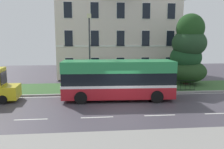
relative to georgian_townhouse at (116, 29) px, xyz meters
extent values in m
cube|color=#433E47|center=(-1.13, -15.67, -6.19)|extent=(60.00, 56.00, 0.06)
cube|color=silver|center=(-1.13, -12.02, -6.15)|extent=(54.00, 0.14, 0.01)
cube|color=silver|center=(-7.13, -17.47, -6.15)|extent=(2.00, 0.12, 0.01)
cube|color=silver|center=(-3.13, -17.47, -6.15)|extent=(2.00, 0.12, 0.01)
cube|color=silver|center=(0.87, -17.47, -6.15)|extent=(2.00, 0.12, 0.01)
cube|color=silver|center=(4.87, -17.47, -6.15)|extent=(2.00, 0.12, 0.01)
cube|color=#9E9E99|center=(-1.13, -11.55, -6.10)|extent=(57.00, 0.24, 0.12)
cube|color=#3D6635|center=(-1.13, -8.99, -6.10)|extent=(57.00, 4.88, 0.12)
cube|color=gray|center=(-1.13, -21.17, -6.15)|extent=(57.00, 3.00, 0.01)
cube|color=beige|center=(0.00, 0.01, -1.01)|extent=(14.74, 9.49, 10.06)
cube|color=white|center=(0.00, -4.77, -2.11)|extent=(14.74, 0.06, 0.20)
cube|color=#2D333D|center=(0.00, -4.78, -4.94)|extent=(1.10, 0.06, 2.20)
cube|color=white|center=(-5.90, -4.78, -4.33)|extent=(1.01, 0.04, 1.84)
cube|color=black|center=(-5.90, -4.80, -4.33)|extent=(0.91, 0.03, 1.74)
cube|color=white|center=(-2.95, -4.78, -4.33)|extent=(1.01, 0.04, 1.84)
cube|color=black|center=(-2.95, -4.80, -4.33)|extent=(0.91, 0.03, 1.74)
cube|color=white|center=(0.00, -4.78, -4.33)|extent=(1.01, 0.04, 1.84)
cube|color=black|center=(0.00, -4.80, -4.33)|extent=(0.91, 0.03, 1.74)
cube|color=white|center=(2.95, -4.78, -4.33)|extent=(1.01, 0.04, 1.84)
cube|color=black|center=(2.95, -4.80, -4.33)|extent=(0.91, 0.03, 1.74)
cube|color=white|center=(5.90, -4.78, -4.33)|extent=(1.01, 0.04, 1.84)
cube|color=black|center=(5.90, -4.80, -4.33)|extent=(0.91, 0.03, 1.74)
cube|color=white|center=(-5.90, -4.78, -1.24)|extent=(1.01, 0.04, 1.84)
cube|color=black|center=(-5.90, -4.80, -1.24)|extent=(0.91, 0.03, 1.74)
cube|color=white|center=(-2.95, -4.78, -1.24)|extent=(1.01, 0.04, 1.84)
cube|color=black|center=(-2.95, -4.80, -1.24)|extent=(0.91, 0.03, 1.74)
cube|color=white|center=(0.00, -4.78, -1.24)|extent=(1.01, 0.04, 1.84)
cube|color=black|center=(0.00, -4.80, -1.24)|extent=(0.91, 0.03, 1.74)
cube|color=white|center=(2.95, -4.78, -1.24)|extent=(1.01, 0.04, 1.84)
cube|color=black|center=(2.95, -4.80, -1.24)|extent=(0.91, 0.03, 1.74)
cube|color=white|center=(5.90, -4.78, -1.24)|extent=(1.01, 0.04, 1.84)
cube|color=black|center=(5.90, -4.80, -1.24)|extent=(0.91, 0.03, 1.74)
cube|color=white|center=(-5.90, -4.78, 1.86)|extent=(1.01, 0.04, 1.84)
cube|color=black|center=(-5.90, -4.80, 1.86)|extent=(0.91, 0.03, 1.74)
cube|color=white|center=(-2.95, -4.78, 1.86)|extent=(1.01, 0.04, 1.84)
cube|color=black|center=(-2.95, -4.80, 1.86)|extent=(0.91, 0.03, 1.74)
cube|color=white|center=(0.00, -4.78, 1.86)|extent=(1.01, 0.04, 1.84)
cube|color=black|center=(0.00, -4.80, 1.86)|extent=(0.91, 0.03, 1.74)
cube|color=white|center=(2.95, -4.78, 1.86)|extent=(1.01, 0.04, 1.84)
cube|color=black|center=(2.95, -4.80, 1.86)|extent=(0.91, 0.03, 1.74)
cube|color=white|center=(5.90, -4.78, 1.86)|extent=(1.01, 0.04, 1.84)
cube|color=black|center=(5.90, -4.80, 1.86)|extent=(0.91, 0.03, 1.74)
cube|color=black|center=(0.00, -11.27, -5.09)|extent=(12.18, 0.04, 0.04)
cube|color=black|center=(0.00, -11.27, -5.96)|extent=(12.18, 0.04, 0.04)
cylinder|color=black|center=(-6.09, -11.27, -5.56)|extent=(0.02, 0.02, 0.95)
cylinder|color=black|center=(-5.64, -11.27, -5.56)|extent=(0.02, 0.02, 0.95)
cylinder|color=black|center=(-5.19, -11.27, -5.56)|extent=(0.02, 0.02, 0.95)
cylinder|color=black|center=(-4.74, -11.27, -5.56)|extent=(0.02, 0.02, 0.95)
cylinder|color=black|center=(-4.29, -11.27, -5.56)|extent=(0.02, 0.02, 0.95)
cylinder|color=black|center=(-3.83, -11.27, -5.56)|extent=(0.02, 0.02, 0.95)
cylinder|color=black|center=(-3.38, -11.27, -5.56)|extent=(0.02, 0.02, 0.95)
cylinder|color=black|center=(-2.93, -11.27, -5.56)|extent=(0.02, 0.02, 0.95)
cylinder|color=black|center=(-2.48, -11.27, -5.56)|extent=(0.02, 0.02, 0.95)
cylinder|color=black|center=(-2.03, -11.27, -5.56)|extent=(0.02, 0.02, 0.95)
cylinder|color=black|center=(-1.58, -11.27, -5.56)|extent=(0.02, 0.02, 0.95)
cylinder|color=black|center=(-1.13, -11.27, -5.56)|extent=(0.02, 0.02, 0.95)
cylinder|color=black|center=(-0.68, -11.27, -5.56)|extent=(0.02, 0.02, 0.95)
cylinder|color=black|center=(-0.23, -11.27, -5.56)|extent=(0.02, 0.02, 0.95)
cylinder|color=black|center=(0.23, -11.27, -5.56)|extent=(0.02, 0.02, 0.95)
cylinder|color=black|center=(0.68, -11.27, -5.56)|extent=(0.02, 0.02, 0.95)
cylinder|color=black|center=(1.13, -11.27, -5.56)|extent=(0.02, 0.02, 0.95)
cylinder|color=black|center=(1.58, -11.27, -5.56)|extent=(0.02, 0.02, 0.95)
cylinder|color=black|center=(2.03, -11.27, -5.56)|extent=(0.02, 0.02, 0.95)
cylinder|color=black|center=(2.48, -11.27, -5.56)|extent=(0.02, 0.02, 0.95)
cylinder|color=black|center=(2.93, -11.27, -5.56)|extent=(0.02, 0.02, 0.95)
cylinder|color=black|center=(3.38, -11.27, -5.56)|extent=(0.02, 0.02, 0.95)
cylinder|color=black|center=(3.83, -11.27, -5.56)|extent=(0.02, 0.02, 0.95)
cylinder|color=black|center=(4.29, -11.27, -5.56)|extent=(0.02, 0.02, 0.95)
cylinder|color=black|center=(4.74, -11.27, -5.56)|extent=(0.02, 0.02, 0.95)
cylinder|color=black|center=(5.19, -11.27, -5.56)|extent=(0.02, 0.02, 0.95)
cylinder|color=black|center=(5.64, -11.27, -5.56)|extent=(0.02, 0.02, 0.95)
cylinder|color=black|center=(6.09, -11.27, -5.56)|extent=(0.02, 0.02, 0.95)
cylinder|color=#423328|center=(6.49, -8.31, -5.08)|extent=(0.55, 0.55, 1.91)
ellipsoid|color=#23421F|center=(6.67, -8.08, -4.70)|extent=(3.97, 3.97, 2.39)
ellipsoid|color=#1B4423|center=(6.46, -8.09, -3.22)|extent=(3.23, 3.23, 2.72)
ellipsoid|color=#224025|center=(6.61, -8.41, -1.74)|extent=(3.46, 3.46, 2.88)
ellipsoid|color=#1E441C|center=(6.60, -8.54, -0.26)|extent=(2.79, 2.79, 2.94)
cube|color=#AE1A23|center=(-1.32, -13.34, -5.38)|extent=(8.81, 2.76, 1.04)
cube|color=white|center=(-1.32, -13.34, -4.90)|extent=(8.83, 2.78, 0.20)
cube|color=black|center=(-1.32, -13.34, -4.37)|extent=(8.73, 2.71, 0.98)
cube|color=#298C4D|center=(-1.32, -13.34, -3.45)|extent=(8.81, 2.76, 0.86)
cube|color=black|center=(3.06, -13.50, -4.42)|extent=(0.14, 2.04, 0.90)
cube|color=black|center=(3.06, -13.50, -3.49)|extent=(0.13, 1.75, 0.55)
cylinder|color=silver|center=(3.09, -12.73, -5.68)|extent=(0.05, 0.20, 0.20)
cylinder|color=silver|center=(3.03, -14.28, -5.68)|extent=(0.05, 0.20, 0.20)
cylinder|color=black|center=(1.60, -12.29, -5.68)|extent=(0.97, 0.34, 0.96)
cylinder|color=black|center=(1.51, -14.61, -5.68)|extent=(0.97, 0.34, 0.96)
cylinder|color=black|center=(-4.16, -12.07, -5.68)|extent=(0.97, 0.34, 0.96)
cylinder|color=black|center=(-4.24, -14.39, -5.68)|extent=(0.97, 0.34, 0.96)
cube|color=gold|center=(-9.70, -12.91, -5.43)|extent=(1.22, 2.01, 1.01)
cube|color=black|center=(-10.22, -12.94, -4.31)|extent=(0.17, 1.55, 0.97)
cylinder|color=black|center=(-10.20, -12.01, -5.82)|extent=(0.69, 0.27, 0.68)
cylinder|color=black|center=(-10.07, -13.86, -5.82)|extent=(0.69, 0.27, 0.68)
cylinder|color=#333338|center=(-3.55, -10.72, -2.78)|extent=(0.14, 0.14, 6.51)
cube|color=beige|center=(-3.55, -10.72, 0.65)|extent=(0.36, 0.24, 0.36)
cylinder|color=black|center=(4.33, -10.40, -5.59)|extent=(0.54, 0.54, 0.88)
ellipsoid|color=black|center=(4.33, -10.40, -5.06)|extent=(0.55, 0.55, 0.19)
camera|label=1|loc=(-3.49, -31.07, -1.36)|focal=36.53mm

